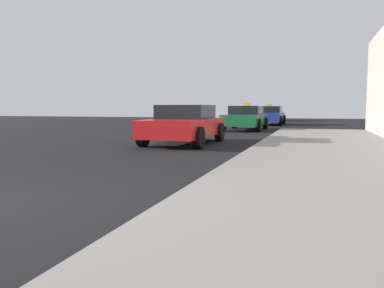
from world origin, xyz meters
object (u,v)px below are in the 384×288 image
(car_green, at_px, (246,118))
(car_yellow, at_px, (269,113))
(car_blue, at_px, (269,115))
(car_red, at_px, (185,124))

(car_green, relative_size, car_yellow, 1.09)
(car_green, distance_m, car_blue, 6.80)
(car_blue, relative_size, car_yellow, 1.11)
(car_red, relative_size, car_green, 0.90)
(car_green, bearing_deg, car_yellow, -88.22)
(car_blue, xyz_separation_m, car_yellow, (-0.92, 8.24, -0.00))
(car_red, height_order, car_blue, car_blue)
(car_blue, bearing_deg, car_green, 86.15)
(car_green, height_order, car_blue, same)
(car_red, xyz_separation_m, car_blue, (1.02, 15.20, 0.00))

